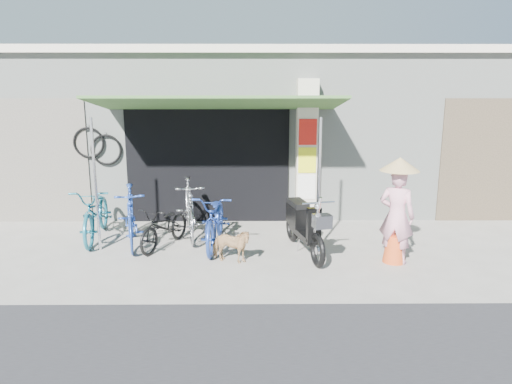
{
  "coord_description": "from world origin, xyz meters",
  "views": [
    {
      "loc": [
        -0.27,
        -7.76,
        3.01
      ],
      "look_at": [
        -0.2,
        1.0,
        1.0
      ],
      "focal_mm": 35.0,
      "sensor_mm": 36.0,
      "label": 1
    }
  ],
  "objects_px": {
    "bike_black": "(165,226)",
    "bike_navy": "(216,219)",
    "bike_blue": "(131,216)",
    "bike_silver": "(189,208)",
    "nun": "(397,211)",
    "street_dog": "(231,246)",
    "bike_teal": "(97,213)",
    "moped": "(303,225)"
  },
  "relations": [
    {
      "from": "bike_teal",
      "to": "bike_silver",
      "type": "bearing_deg",
      "value": -1.38
    },
    {
      "from": "bike_black",
      "to": "bike_silver",
      "type": "distance_m",
      "value": 0.74
    },
    {
      "from": "bike_teal",
      "to": "bike_black",
      "type": "relative_size",
      "value": 1.32
    },
    {
      "from": "bike_silver",
      "to": "moped",
      "type": "bearing_deg",
      "value": -33.92
    },
    {
      "from": "bike_black",
      "to": "bike_navy",
      "type": "distance_m",
      "value": 0.93
    },
    {
      "from": "bike_navy",
      "to": "bike_teal",
      "type": "bearing_deg",
      "value": 172.32
    },
    {
      "from": "bike_teal",
      "to": "bike_silver",
      "type": "relative_size",
      "value": 1.05
    },
    {
      "from": "bike_teal",
      "to": "bike_navy",
      "type": "bearing_deg",
      "value": -16.4
    },
    {
      "from": "bike_teal",
      "to": "bike_silver",
      "type": "xyz_separation_m",
      "value": [
        1.75,
        0.12,
        0.05
      ]
    },
    {
      "from": "moped",
      "to": "nun",
      "type": "bearing_deg",
      "value": -31.27
    },
    {
      "from": "bike_blue",
      "to": "street_dog",
      "type": "relative_size",
      "value": 2.57
    },
    {
      "from": "bike_teal",
      "to": "bike_blue",
      "type": "xyz_separation_m",
      "value": [
        0.74,
        -0.36,
        0.03
      ]
    },
    {
      "from": "bike_teal",
      "to": "street_dog",
      "type": "xyz_separation_m",
      "value": [
        2.6,
        -1.29,
        -0.22
      ]
    },
    {
      "from": "bike_blue",
      "to": "street_dog",
      "type": "height_order",
      "value": "bike_blue"
    },
    {
      "from": "bike_blue",
      "to": "moped",
      "type": "relative_size",
      "value": 0.95
    },
    {
      "from": "bike_teal",
      "to": "nun",
      "type": "xyz_separation_m",
      "value": [
        5.33,
        -1.29,
        0.36
      ]
    },
    {
      "from": "bike_blue",
      "to": "bike_silver",
      "type": "xyz_separation_m",
      "value": [
        1.01,
        0.48,
        0.02
      ]
    },
    {
      "from": "bike_silver",
      "to": "nun",
      "type": "bearing_deg",
      "value": -31.75
    },
    {
      "from": "bike_blue",
      "to": "bike_silver",
      "type": "bearing_deg",
      "value": 12.39
    },
    {
      "from": "bike_blue",
      "to": "moped",
      "type": "distance_m",
      "value": 3.14
    },
    {
      "from": "bike_teal",
      "to": "bike_silver",
      "type": "height_order",
      "value": "bike_silver"
    },
    {
      "from": "bike_silver",
      "to": "moped",
      "type": "height_order",
      "value": "bike_silver"
    },
    {
      "from": "street_dog",
      "to": "moped",
      "type": "relative_size",
      "value": 0.37
    },
    {
      "from": "bike_black",
      "to": "nun",
      "type": "height_order",
      "value": "nun"
    },
    {
      "from": "bike_silver",
      "to": "nun",
      "type": "height_order",
      "value": "nun"
    },
    {
      "from": "bike_navy",
      "to": "moped",
      "type": "bearing_deg",
      "value": -9.29
    },
    {
      "from": "bike_teal",
      "to": "bike_navy",
      "type": "distance_m",
      "value": 2.34
    },
    {
      "from": "moped",
      "to": "nun",
      "type": "relative_size",
      "value": 1.07
    },
    {
      "from": "bike_teal",
      "to": "bike_blue",
      "type": "distance_m",
      "value": 0.82
    },
    {
      "from": "bike_teal",
      "to": "nun",
      "type": "relative_size",
      "value": 1.11
    },
    {
      "from": "bike_teal",
      "to": "bike_blue",
      "type": "bearing_deg",
      "value": -31.44
    },
    {
      "from": "bike_blue",
      "to": "bike_black",
      "type": "xyz_separation_m",
      "value": [
        0.64,
        -0.14,
        -0.15
      ]
    },
    {
      "from": "nun",
      "to": "street_dog",
      "type": "bearing_deg",
      "value": 30.17
    },
    {
      "from": "bike_black",
      "to": "moped",
      "type": "distance_m",
      "value": 2.49
    },
    {
      "from": "street_dog",
      "to": "bike_blue",
      "type": "bearing_deg",
      "value": 80.39
    },
    {
      "from": "bike_silver",
      "to": "street_dog",
      "type": "bearing_deg",
      "value": -69.29
    },
    {
      "from": "bike_black",
      "to": "moped",
      "type": "xyz_separation_m",
      "value": [
        2.47,
        -0.3,
        0.1
      ]
    },
    {
      "from": "street_dog",
      "to": "nun",
      "type": "bearing_deg",
      "value": -72.88
    },
    {
      "from": "bike_teal",
      "to": "nun",
      "type": "bearing_deg",
      "value": -18.9
    },
    {
      "from": "bike_navy",
      "to": "street_dog",
      "type": "xyz_separation_m",
      "value": [
        0.3,
        -0.84,
        -0.21
      ]
    },
    {
      "from": "bike_blue",
      "to": "nun",
      "type": "bearing_deg",
      "value": -24.49
    },
    {
      "from": "moped",
      "to": "nun",
      "type": "height_order",
      "value": "nun"
    }
  ]
}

